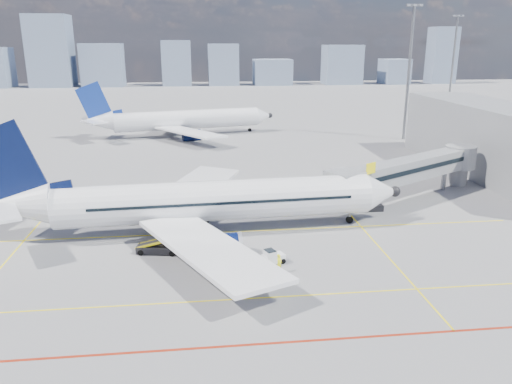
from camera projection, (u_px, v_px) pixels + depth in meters
ground at (234, 265)px, 43.37m from camera, size 420.00×420.00×0.00m
apron_markings at (230, 287)px, 39.58m from camera, size 90.00×35.12×0.01m
jet_bridge at (415, 169)px, 60.96m from camera, size 23.55×15.78×6.30m
terminal_block at (500, 142)px, 71.05m from camera, size 10.00×42.00×10.00m
floodlight_mast_ne at (409, 69)px, 95.94m from camera, size 3.20×0.61×25.45m
floodlight_mast_far at (453, 62)px, 132.20m from camera, size 3.20×0.61×25.45m
distant_skyline at (167, 62)px, 219.51m from camera, size 246.70×14.21×29.81m
main_aircraft at (199, 202)px, 50.01m from camera, size 42.37×36.89×12.35m
second_aircraft at (180, 120)px, 102.51m from camera, size 39.69×34.19×11.70m
baggage_tug at (272, 257)px, 43.53m from camera, size 2.18×1.76×1.33m
cargo_dolly at (234, 265)px, 41.18m from camera, size 3.38×2.05×1.73m
belt_loader at (159, 247)px, 45.72m from camera, size 5.56×2.18×2.23m
ramp_worker at (279, 263)px, 41.79m from camera, size 0.71×0.71×1.66m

